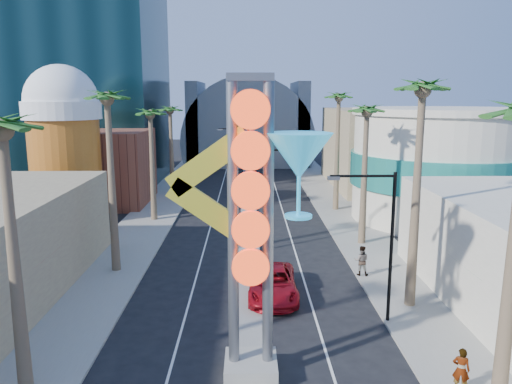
# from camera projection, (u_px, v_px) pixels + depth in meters

# --- Properties ---
(sidewalk_west) EXTENTS (5.00, 100.00, 0.15)m
(sidewalk_west) POSITION_uv_depth(u_px,v_px,m) (158.00, 208.00, 52.35)
(sidewalk_west) COLOR gray
(sidewalk_west) RESTS_ON ground
(sidewalk_east) EXTENTS (5.00, 100.00, 0.15)m
(sidewalk_east) POSITION_uv_depth(u_px,v_px,m) (339.00, 208.00, 52.67)
(sidewalk_east) COLOR gray
(sidewalk_east) RESTS_ON ground
(median) EXTENTS (1.60, 84.00, 0.15)m
(median) POSITION_uv_depth(u_px,v_px,m) (249.00, 202.00, 55.45)
(median) COLOR gray
(median) RESTS_ON ground
(brick_filler_west) EXTENTS (10.00, 10.00, 8.00)m
(brick_filler_west) POSITION_uv_depth(u_px,v_px,m) (102.00, 167.00, 54.44)
(brick_filler_west) COLOR brown
(brick_filler_west) RESTS_ON ground
(filler_east) EXTENTS (10.00, 20.00, 10.00)m
(filler_east) POSITION_uv_depth(u_px,v_px,m) (372.00, 148.00, 64.60)
(filler_east) COLOR #947D5F
(filler_east) RESTS_ON ground
(beer_mug) EXTENTS (7.00, 7.00, 14.50)m
(beer_mug) POSITION_uv_depth(u_px,v_px,m) (64.00, 138.00, 45.84)
(beer_mug) COLOR #AB5016
(beer_mug) RESTS_ON ground
(turquoise_building) EXTENTS (16.60, 16.60, 10.60)m
(turquoise_building) POSITION_uv_depth(u_px,v_px,m) (440.00, 165.00, 46.92)
(turquoise_building) COLOR beige
(turquoise_building) RESTS_ON ground
(canopy) EXTENTS (22.00, 16.00, 22.00)m
(canopy) POSITION_uv_depth(u_px,v_px,m) (248.00, 138.00, 88.02)
(canopy) COLOR slate
(canopy) RESTS_ON ground
(neon_sign) EXTENTS (6.53, 2.60, 12.55)m
(neon_sign) POSITION_uv_depth(u_px,v_px,m) (271.00, 209.00, 19.70)
(neon_sign) COLOR gray
(neon_sign) RESTS_ON ground
(streetlight_0) EXTENTS (3.79, 0.25, 8.00)m
(streetlight_0) POSITION_uv_depth(u_px,v_px,m) (257.00, 189.00, 36.88)
(streetlight_0) COLOR black
(streetlight_0) RESTS_ON ground
(streetlight_1) EXTENTS (3.79, 0.25, 8.00)m
(streetlight_1) POSITION_uv_depth(u_px,v_px,m) (244.00, 153.00, 60.42)
(streetlight_1) COLOR black
(streetlight_1) RESTS_ON ground
(streetlight_2) EXTENTS (3.45, 0.25, 8.00)m
(streetlight_2) POSITION_uv_depth(u_px,v_px,m) (383.00, 234.00, 25.21)
(streetlight_2) COLOR black
(streetlight_2) RESTS_ON ground
(palm_0) EXTENTS (2.40, 2.40, 11.70)m
(palm_0) POSITION_uv_depth(u_px,v_px,m) (3.00, 145.00, 18.09)
(palm_0) COLOR brown
(palm_0) RESTS_ON ground
(palm_1) EXTENTS (2.40, 2.40, 12.70)m
(palm_1) POSITION_uv_depth(u_px,v_px,m) (108.00, 110.00, 31.66)
(palm_1) COLOR brown
(palm_1) RESTS_ON ground
(palm_2) EXTENTS (2.40, 2.40, 11.20)m
(palm_2) POSITION_uv_depth(u_px,v_px,m) (150.00, 120.00, 45.66)
(palm_2) COLOR brown
(palm_2) RESTS_ON ground
(palm_3) EXTENTS (2.40, 2.40, 11.20)m
(palm_3) POSITION_uv_depth(u_px,v_px,m) (170.00, 115.00, 57.44)
(palm_3) COLOR brown
(palm_3) RESTS_ON ground
(palm_5) EXTENTS (2.40, 2.40, 13.20)m
(palm_5) POSITION_uv_depth(u_px,v_px,m) (422.00, 104.00, 25.99)
(palm_5) COLOR brown
(palm_5) RESTS_ON ground
(palm_6) EXTENTS (2.40, 2.40, 11.70)m
(palm_6) POSITION_uv_depth(u_px,v_px,m) (367.00, 119.00, 38.03)
(palm_6) COLOR brown
(palm_6) RESTS_ON ground
(palm_7) EXTENTS (2.40, 2.40, 12.70)m
(palm_7) POSITION_uv_depth(u_px,v_px,m) (339.00, 105.00, 49.64)
(palm_7) COLOR brown
(palm_7) RESTS_ON ground
(red_pickup) EXTENTS (2.90, 6.17, 1.71)m
(red_pickup) POSITION_uv_depth(u_px,v_px,m) (272.00, 283.00, 29.34)
(red_pickup) COLOR #9E0C16
(red_pickup) RESTS_ON ground
(pedestrian_a) EXTENTS (0.78, 0.67, 1.82)m
(pedestrian_a) POSITION_uv_depth(u_px,v_px,m) (461.00, 370.00, 19.70)
(pedestrian_a) COLOR gray
(pedestrian_a) RESTS_ON sidewalk_east
(pedestrian_b) EXTENTS (1.11, 0.95, 1.97)m
(pedestrian_b) POSITION_uv_depth(u_px,v_px,m) (361.00, 261.00, 32.50)
(pedestrian_b) COLOR gray
(pedestrian_b) RESTS_ON sidewalk_east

